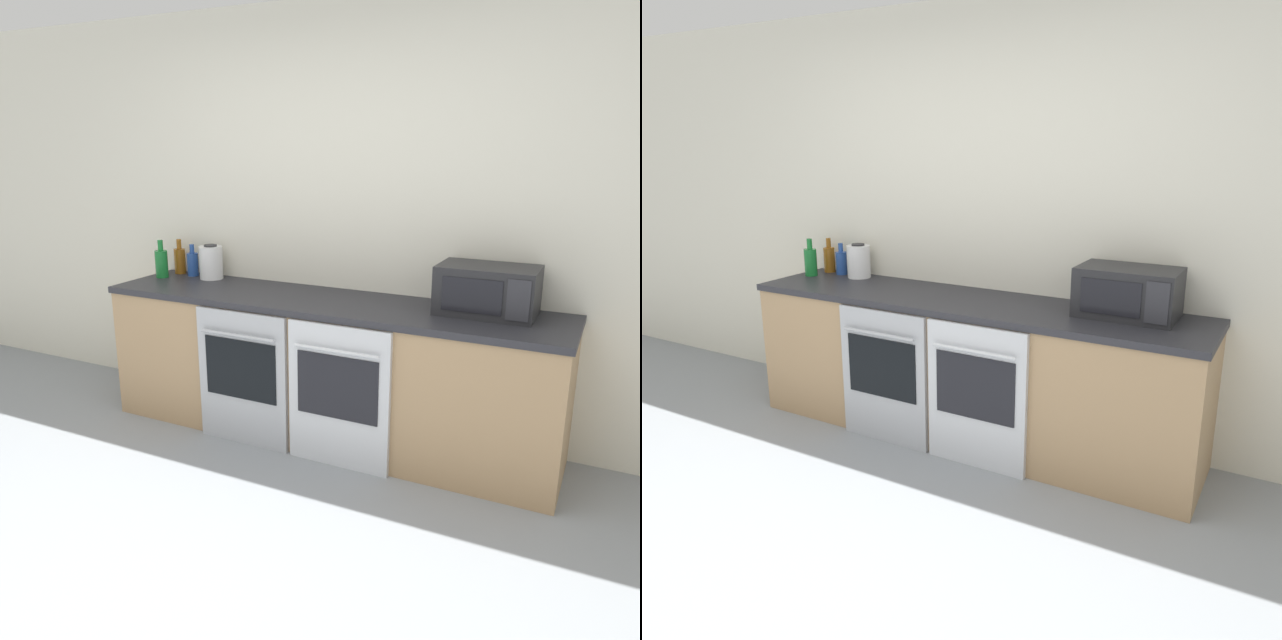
{
  "view_description": "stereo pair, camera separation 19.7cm",
  "coord_description": "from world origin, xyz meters",
  "views": [
    {
      "loc": [
        1.57,
        -1.58,
        1.79
      ],
      "look_at": [
        -0.04,
        1.67,
        0.75
      ],
      "focal_mm": 35.0,
      "sensor_mm": 36.0,
      "label": 1
    },
    {
      "loc": [
        1.74,
        -1.48,
        1.79
      ],
      "look_at": [
        -0.04,
        1.67,
        0.75
      ],
      "focal_mm": 35.0,
      "sensor_mm": 36.0,
      "label": 2
    }
  ],
  "objects": [
    {
      "name": "microwave",
      "position": [
        0.92,
        1.77,
        1.02
      ],
      "size": [
        0.53,
        0.33,
        0.27
      ],
      "color": "#232326",
      "rests_on": "counter_back"
    },
    {
      "name": "counter_back",
      "position": [
        0.0,
        1.67,
        0.44
      ],
      "size": [
        2.84,
        0.65,
        0.88
      ],
      "color": "tan",
      "rests_on": "ground_plane"
    },
    {
      "name": "ground_plane",
      "position": [
        0.0,
        0.0,
        0.0
      ],
      "size": [
        16.0,
        16.0,
        0.0
      ],
      "primitive_type": "plane",
      "color": "gray"
    },
    {
      "name": "bottle_blue",
      "position": [
        -1.14,
        1.88,
        0.97
      ],
      "size": [
        0.08,
        0.08,
        0.22
      ],
      "color": "#234793",
      "rests_on": "counter_back"
    },
    {
      "name": "oven_right",
      "position": [
        0.23,
        1.34,
        0.43
      ],
      "size": [
        0.61,
        0.06,
        0.84
      ],
      "color": "silver",
      "rests_on": "ground_plane"
    },
    {
      "name": "kettle",
      "position": [
        -0.97,
        1.86,
        0.99
      ],
      "size": [
        0.16,
        0.16,
        0.23
      ],
      "color": "white",
      "rests_on": "counter_back"
    },
    {
      "name": "wall_back",
      "position": [
        0.0,
        2.01,
        1.3
      ],
      "size": [
        10.0,
        0.06,
        2.6
      ],
      "color": "silver",
      "rests_on": "ground_plane"
    },
    {
      "name": "bottle_green",
      "position": [
        -1.3,
        1.74,
        0.98
      ],
      "size": [
        0.09,
        0.09,
        0.26
      ],
      "color": "#19722D",
      "rests_on": "counter_back"
    },
    {
      "name": "bottle_amber",
      "position": [
        -1.27,
        1.9,
        0.98
      ],
      "size": [
        0.08,
        0.08,
        0.24
      ],
      "color": "#8C5114",
      "rests_on": "counter_back"
    },
    {
      "name": "oven_left",
      "position": [
        -0.4,
        1.34,
        0.43
      ],
      "size": [
        0.61,
        0.06,
        0.84
      ],
      "color": "#A8AAAF",
      "rests_on": "ground_plane"
    }
  ]
}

